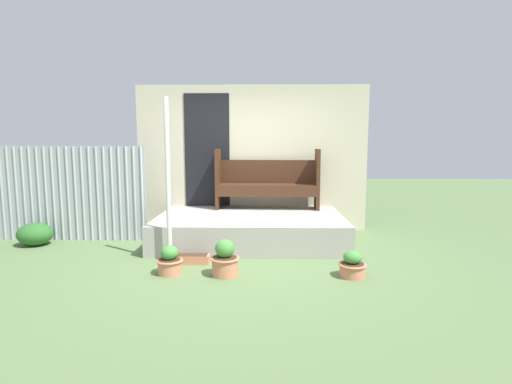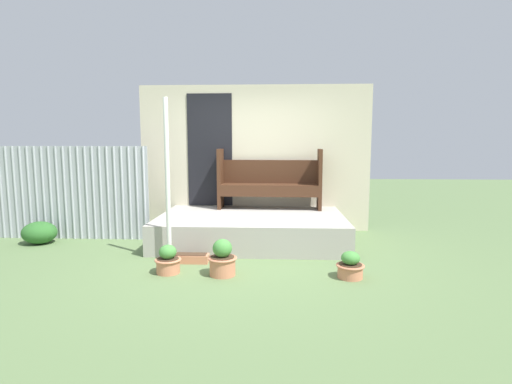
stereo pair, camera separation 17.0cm
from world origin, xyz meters
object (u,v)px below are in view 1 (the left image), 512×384
object	(u,v)px
flower_pot_left	(170,262)
shrub_by_fence	(35,234)
bench	(267,180)
flower_pot_middle	(225,260)
flower_pot_right	(352,265)
support_post	(168,181)
planter_box_rect	(192,259)

from	to	relation	value
flower_pot_left	shrub_by_fence	xyz separation A→B (m)	(-2.41, 1.31, 0.02)
bench	flower_pot_left	bearing A→B (deg)	-116.85
flower_pot_middle	flower_pot_right	distance (m)	1.52
flower_pot_middle	flower_pot_right	size ratio (longest dim) A/B	1.32
support_post	bench	distance (m)	2.18
planter_box_rect	flower_pot_middle	bearing A→B (deg)	-44.97
flower_pot_left	flower_pot_middle	distance (m)	0.68
flower_pot_left	flower_pot_middle	size ratio (longest dim) A/B	0.80
shrub_by_fence	flower_pot_middle	bearing A→B (deg)	-23.72
planter_box_rect	shrub_by_fence	xyz separation A→B (m)	(-2.60, 0.87, 0.12)
support_post	flower_pot_middle	xyz separation A→B (m)	(0.80, -0.56, -0.90)
flower_pot_middle	shrub_by_fence	bearing A→B (deg)	156.28
flower_pot_right	shrub_by_fence	distance (m)	4.82
flower_pot_middle	planter_box_rect	bearing A→B (deg)	135.03
support_post	flower_pot_left	size ratio (longest dim) A/B	6.16
shrub_by_fence	planter_box_rect	bearing A→B (deg)	-18.50
support_post	flower_pot_middle	world-z (taller)	support_post
bench	planter_box_rect	world-z (taller)	bench
support_post	planter_box_rect	size ratio (longest dim) A/B	4.66
flower_pot_left	support_post	bearing A→B (deg)	103.04
bench	flower_pot_middle	size ratio (longest dim) A/B	4.03
bench	planter_box_rect	size ratio (longest dim) A/B	3.83
flower_pot_middle	planter_box_rect	distance (m)	0.70
bench	planter_box_rect	bearing A→B (deg)	-118.01
bench	flower_pot_right	xyz separation A→B (m)	(0.99, -2.30, -0.81)
support_post	bench	world-z (taller)	support_post
support_post	flower_pot_middle	bearing A→B (deg)	-35.10
flower_pot_middle	flower_pot_right	world-z (taller)	flower_pot_middle
bench	flower_pot_middle	distance (m)	2.46
bench	shrub_by_fence	xyz separation A→B (m)	(-3.62, -0.92, -0.77)
flower_pot_middle	flower_pot_right	bearing A→B (deg)	-0.81
bench	planter_box_rect	distance (m)	2.25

